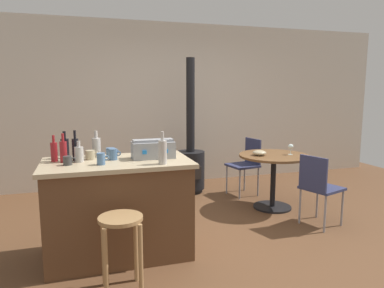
{
  "coord_description": "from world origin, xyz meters",
  "views": [
    {
      "loc": [
        -1.46,
        -3.47,
        1.59
      ],
      "look_at": [
        -0.3,
        0.29,
        0.99
      ],
      "focal_mm": 33.08,
      "sensor_mm": 36.0,
      "label": 1
    }
  ],
  "objects_px": {
    "kitchen_island": "(119,208)",
    "folding_chair_far": "(246,162)",
    "wooden_stool": "(121,236)",
    "cup_0": "(90,155)",
    "toolbox": "(153,149)",
    "bottle_3": "(75,149)",
    "bottle_6": "(63,151)",
    "bottle_1": "(65,148)",
    "cup_2": "(68,161)",
    "wine_glass": "(291,147)",
    "bottle_0": "(79,154)",
    "serving_bowl": "(259,153)",
    "dining_table": "(274,168)",
    "wood_stove": "(191,161)",
    "cup_1": "(113,154)",
    "cup_3": "(111,152)",
    "bottle_5": "(54,151)",
    "bottle_2": "(163,151)",
    "bottle_4": "(96,147)",
    "folding_chair_near": "(319,185)",
    "cup_4": "(101,159)"
  },
  "relations": [
    {
      "from": "bottle_1",
      "to": "wine_glass",
      "type": "height_order",
      "value": "bottle_1"
    },
    {
      "from": "bottle_1",
      "to": "cup_2",
      "type": "xyz_separation_m",
      "value": [
        0.04,
        -0.35,
        -0.06
      ]
    },
    {
      "from": "folding_chair_near",
      "to": "cup_3",
      "type": "xyz_separation_m",
      "value": [
        -2.34,
        0.17,
        0.48
      ]
    },
    {
      "from": "kitchen_island",
      "to": "cup_4",
      "type": "xyz_separation_m",
      "value": [
        -0.15,
        -0.14,
        0.52
      ]
    },
    {
      "from": "bottle_0",
      "to": "cup_0",
      "type": "bearing_deg",
      "value": 43.58
    },
    {
      "from": "kitchen_island",
      "to": "folding_chair_far",
      "type": "relative_size",
      "value": 1.6
    },
    {
      "from": "bottle_2",
      "to": "bottle_0",
      "type": "bearing_deg",
      "value": 156.71
    },
    {
      "from": "wood_stove",
      "to": "bottle_0",
      "type": "height_order",
      "value": "wood_stove"
    },
    {
      "from": "toolbox",
      "to": "bottle_3",
      "type": "relative_size",
      "value": 1.43
    },
    {
      "from": "wine_glass",
      "to": "bottle_0",
      "type": "bearing_deg",
      "value": -165.64
    },
    {
      "from": "bottle_6",
      "to": "cup_1",
      "type": "distance_m",
      "value": 0.45
    },
    {
      "from": "cup_0",
      "to": "cup_2",
      "type": "xyz_separation_m",
      "value": [
        -0.2,
        -0.21,
        -0.0
      ]
    },
    {
      "from": "bottle_2",
      "to": "toolbox",
      "type": "bearing_deg",
      "value": 95.37
    },
    {
      "from": "folding_chair_far",
      "to": "bottle_5",
      "type": "height_order",
      "value": "bottle_5"
    },
    {
      "from": "toolbox",
      "to": "cup_3",
      "type": "relative_size",
      "value": 3.29
    },
    {
      "from": "folding_chair_far",
      "to": "cup_3",
      "type": "distance_m",
      "value": 2.49
    },
    {
      "from": "folding_chair_far",
      "to": "cup_2",
      "type": "height_order",
      "value": "cup_2"
    },
    {
      "from": "bottle_0",
      "to": "bottle_1",
      "type": "xyz_separation_m",
      "value": [
        -0.13,
        0.23,
        0.03
      ]
    },
    {
      "from": "bottle_6",
      "to": "wine_glass",
      "type": "distance_m",
      "value": 2.9
    },
    {
      "from": "wooden_stool",
      "to": "bottle_6",
      "type": "height_order",
      "value": "bottle_6"
    },
    {
      "from": "dining_table",
      "to": "serving_bowl",
      "type": "xyz_separation_m",
      "value": [
        -0.21,
        0.01,
        0.21
      ]
    },
    {
      "from": "cup_0",
      "to": "serving_bowl",
      "type": "distance_m",
      "value": 2.26
    },
    {
      "from": "cup_2",
      "to": "cup_3",
      "type": "relative_size",
      "value": 0.89
    },
    {
      "from": "kitchen_island",
      "to": "bottle_1",
      "type": "distance_m",
      "value": 0.79
    },
    {
      "from": "cup_3",
      "to": "bottle_6",
      "type": "bearing_deg",
      "value": -160.09
    },
    {
      "from": "bottle_6",
      "to": "cup_1",
      "type": "height_order",
      "value": "bottle_6"
    },
    {
      "from": "bottle_4",
      "to": "cup_2",
      "type": "distance_m",
      "value": 0.43
    },
    {
      "from": "bottle_1",
      "to": "wine_glass",
      "type": "bearing_deg",
      "value": 9.13
    },
    {
      "from": "folding_chair_far",
      "to": "toolbox",
      "type": "height_order",
      "value": "toolbox"
    },
    {
      "from": "kitchen_island",
      "to": "bottle_0",
      "type": "relative_size",
      "value": 7.01
    },
    {
      "from": "cup_4",
      "to": "bottle_6",
      "type": "bearing_deg",
      "value": 146.97
    },
    {
      "from": "wooden_stool",
      "to": "bottle_0",
      "type": "relative_size",
      "value": 3.18
    },
    {
      "from": "kitchen_island",
      "to": "bottle_3",
      "type": "distance_m",
      "value": 0.7
    },
    {
      "from": "wooden_stool",
      "to": "bottle_5",
      "type": "relative_size",
      "value": 2.52
    },
    {
      "from": "bottle_3",
      "to": "bottle_5",
      "type": "relative_size",
      "value": 1.16
    },
    {
      "from": "bottle_2",
      "to": "serving_bowl",
      "type": "distance_m",
      "value": 1.89
    },
    {
      "from": "cup_4",
      "to": "serving_bowl",
      "type": "height_order",
      "value": "cup_4"
    },
    {
      "from": "bottle_0",
      "to": "cup_0",
      "type": "xyz_separation_m",
      "value": [
        0.1,
        0.1,
        -0.03
      ]
    },
    {
      "from": "toolbox",
      "to": "bottle_0",
      "type": "relative_size",
      "value": 2.08
    },
    {
      "from": "wooden_stool",
      "to": "cup_0",
      "type": "relative_size",
      "value": 5.06
    },
    {
      "from": "bottle_6",
      "to": "bottle_3",
      "type": "bearing_deg",
      "value": 35.24
    },
    {
      "from": "bottle_6",
      "to": "cup_3",
      "type": "relative_size",
      "value": 2.17
    },
    {
      "from": "wood_stove",
      "to": "dining_table",
      "type": "bearing_deg",
      "value": -51.47
    },
    {
      "from": "wooden_stool",
      "to": "serving_bowl",
      "type": "xyz_separation_m",
      "value": [
        1.96,
        1.47,
        0.31
      ]
    },
    {
      "from": "folding_chair_far",
      "to": "toolbox",
      "type": "bearing_deg",
      "value": -139.77
    },
    {
      "from": "bottle_1",
      "to": "cup_4",
      "type": "height_order",
      "value": "bottle_1"
    },
    {
      "from": "cup_1",
      "to": "cup_3",
      "type": "bearing_deg",
      "value": 93.42
    },
    {
      "from": "kitchen_island",
      "to": "toolbox",
      "type": "xyz_separation_m",
      "value": [
        0.35,
        0.03,
        0.55
      ]
    },
    {
      "from": "bottle_4",
      "to": "folding_chair_near",
      "type": "bearing_deg",
      "value": -4.83
    },
    {
      "from": "bottle_5",
      "to": "wine_glass",
      "type": "bearing_deg",
      "value": 11.47
    }
  ]
}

